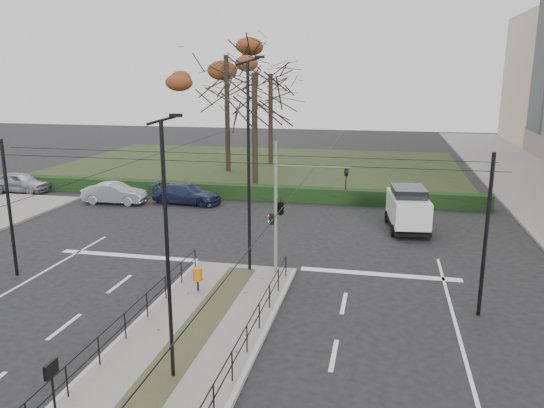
# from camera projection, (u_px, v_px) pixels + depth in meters

# --- Properties ---
(ground) EXTENTS (140.00, 140.00, 0.00)m
(ground) POSITION_uv_depth(u_px,v_px,m) (211.00, 314.00, 19.45)
(ground) COLOR black
(ground) RESTS_ON ground
(median_island) EXTENTS (4.40, 15.00, 0.14)m
(median_island) POSITION_uv_depth(u_px,v_px,m) (186.00, 345.00, 17.05)
(median_island) COLOR #605E5C
(median_island) RESTS_ON ground
(park) EXTENTS (38.00, 26.00, 0.10)m
(park) POSITION_uv_depth(u_px,v_px,m) (257.00, 166.00, 51.07)
(park) COLOR #252F17
(park) RESTS_ON ground
(hedge) EXTENTS (38.00, 1.00, 1.00)m
(hedge) POSITION_uv_depth(u_px,v_px,m) (213.00, 190.00, 38.23)
(hedge) COLOR black
(hedge) RESTS_ON ground
(median_railing) EXTENTS (4.14, 13.24, 0.92)m
(median_railing) POSITION_uv_depth(u_px,v_px,m) (184.00, 321.00, 16.75)
(median_railing) COLOR black
(median_railing) RESTS_ON median_island
(catenary) EXTENTS (20.00, 34.00, 6.00)m
(catenary) POSITION_uv_depth(u_px,v_px,m) (222.00, 213.00, 20.18)
(catenary) COLOR black
(catenary) RESTS_ON ground
(traffic_light) EXTENTS (3.49, 2.00, 5.13)m
(traffic_light) POSITION_uv_depth(u_px,v_px,m) (283.00, 206.00, 22.63)
(traffic_light) COLOR slate
(traffic_light) RESTS_ON median_island
(litter_bin) EXTENTS (0.37, 0.37, 0.95)m
(litter_bin) POSITION_uv_depth(u_px,v_px,m) (198.00, 275.00, 21.10)
(litter_bin) COLOR black
(litter_bin) RESTS_ON median_island
(info_panel) EXTENTS (0.10, 0.48, 1.84)m
(info_panel) POSITION_uv_depth(u_px,v_px,m) (52.00, 377.00, 12.52)
(info_panel) COLOR black
(info_panel) RESTS_ON median_island
(streetlamp_median_near) EXTENTS (0.62, 0.13, 7.45)m
(streetlamp_median_near) POSITION_uv_depth(u_px,v_px,m) (168.00, 250.00, 14.31)
(streetlamp_median_near) COLOR black
(streetlamp_median_near) RESTS_ON median_island
(streetlamp_median_far) EXTENTS (0.77, 0.16, 9.18)m
(streetlamp_median_far) POSITION_uv_depth(u_px,v_px,m) (249.00, 166.00, 22.47)
(streetlamp_median_far) COLOR black
(streetlamp_median_far) RESTS_ON median_island
(parked_car_first) EXTENTS (4.54, 1.97, 1.52)m
(parked_car_first) POSITION_uv_depth(u_px,v_px,m) (20.00, 182.00, 39.78)
(parked_car_first) COLOR #989A9F
(parked_car_first) RESTS_ON ground
(parked_car_second) EXTENTS (4.38, 1.71, 1.42)m
(parked_car_second) POSITION_uv_depth(u_px,v_px,m) (115.00, 193.00, 36.28)
(parked_car_second) COLOR #989A9F
(parked_car_second) RESTS_ON ground
(parked_car_third) EXTENTS (4.91, 2.30, 1.39)m
(parked_car_third) POSITION_uv_depth(u_px,v_px,m) (187.00, 193.00, 36.26)
(parked_car_third) COLOR #1D2745
(parked_car_third) RESTS_ON ground
(white_van) EXTENTS (2.52, 4.79, 2.45)m
(white_van) POSITION_uv_depth(u_px,v_px,m) (408.00, 207.00, 29.99)
(white_van) COLOR silver
(white_van) RESTS_ON ground
(rust_tree) EXTENTS (8.68, 8.68, 13.45)m
(rust_tree) POSITION_uv_depth(u_px,v_px,m) (226.00, 55.00, 46.03)
(rust_tree) COLOR black
(rust_tree) RESTS_ON park
(bare_tree_center) EXTENTS (6.28, 6.28, 11.51)m
(bare_tree_center) POSITION_uv_depth(u_px,v_px,m) (271.00, 80.00, 50.48)
(bare_tree_center) COLOR black
(bare_tree_center) RESTS_ON park
(bare_tree_near) EXTENTS (6.62, 6.62, 11.53)m
(bare_tree_near) POSITION_uv_depth(u_px,v_px,m) (254.00, 81.00, 38.78)
(bare_tree_near) COLOR black
(bare_tree_near) RESTS_ON park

